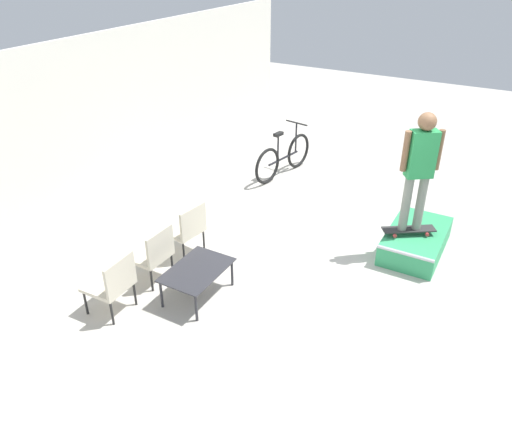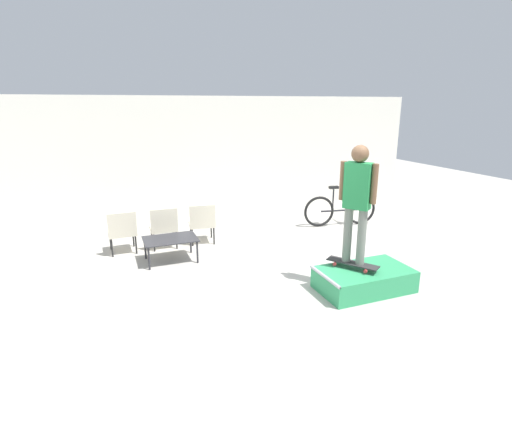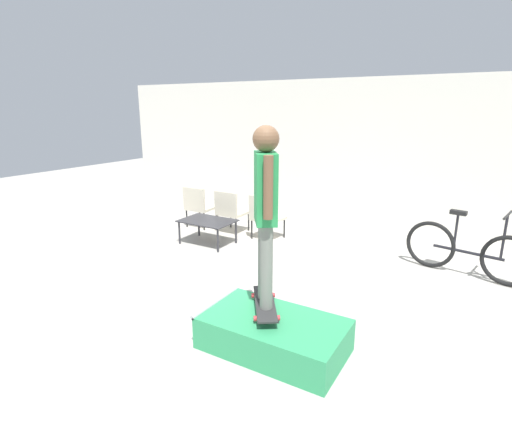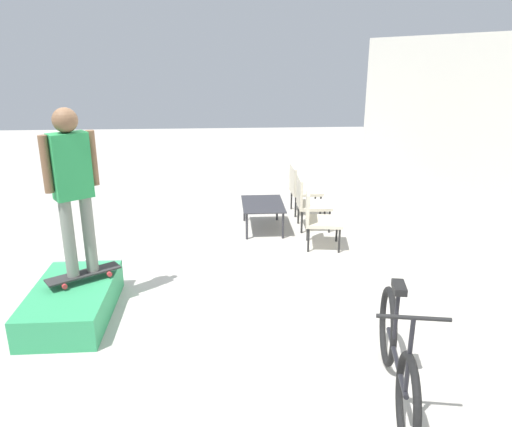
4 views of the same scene
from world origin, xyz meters
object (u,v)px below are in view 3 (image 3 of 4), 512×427
object	(u,v)px
person_skater	(266,202)
patio_chair_center	(230,210)
patio_chair_right	(265,215)
coffee_table	(207,223)
skate_ramp_box	(273,334)
skateboard_on_ramp	(265,303)
patio_chair_left	(199,205)
bicycle	(468,251)

from	to	relation	value
person_skater	patio_chair_center	world-z (taller)	person_skater
person_skater	patio_chair_right	size ratio (longest dim) A/B	2.13
coffee_table	patio_chair_center	bearing A→B (deg)	90.18
coffee_table	patio_chair_center	distance (m)	0.74
skate_ramp_box	patio_chair_right	xyz separation A→B (m)	(-1.81, 3.03, 0.30)
skateboard_on_ramp	person_skater	world-z (taller)	person_skater
patio_chair_center	skateboard_on_ramp	bearing A→B (deg)	131.23
skateboard_on_ramp	patio_chair_left	bearing A→B (deg)	-166.16
patio_chair_center	patio_chair_right	distance (m)	0.78
skate_ramp_box	patio_chair_right	distance (m)	3.55
skateboard_on_ramp	coffee_table	size ratio (longest dim) A/B	0.81
skateboard_on_ramp	patio_chair_left	world-z (taller)	patio_chair_left
person_skater	skate_ramp_box	bearing A→B (deg)	21.64
bicycle	patio_chair_left	bearing A→B (deg)	-169.22
skate_ramp_box	patio_chair_right	bearing A→B (deg)	120.87
person_skater	patio_chair_right	bearing A→B (deg)	174.43
coffee_table	patio_chair_center	xyz separation A→B (m)	(-0.00, 0.74, 0.07)
coffee_table	patio_chair_right	distance (m)	1.08
patio_chair_left	coffee_table	bearing A→B (deg)	135.24
person_skater	bicycle	xyz separation A→B (m)	(1.71, 2.97, -1.13)
person_skater	patio_chair_center	bearing A→B (deg)	-175.25
skate_ramp_box	patio_chair_left	world-z (taller)	patio_chair_left
coffee_table	patio_chair_center	world-z (taller)	patio_chair_center
skate_ramp_box	patio_chair_center	xyz separation A→B (m)	(-2.60, 3.03, 0.30)
bicycle	person_skater	bearing A→B (deg)	-109.57
skateboard_on_ramp	person_skater	xyz separation A→B (m)	(0.00, -0.00, 1.09)
skateboard_on_ramp	patio_chair_right	bearing A→B (deg)	175.53
skateboard_on_ramp	patio_chair_left	xyz separation A→B (m)	(-3.23, 2.93, 0.04)
skate_ramp_box	person_skater	xyz separation A→B (m)	(-0.16, 0.10, 1.34)
coffee_table	patio_chair_left	distance (m)	1.08
coffee_table	patio_chair_left	size ratio (longest dim) A/B	1.13
patio_chair_right	person_skater	bearing A→B (deg)	127.39
coffee_table	patio_chair_right	xyz separation A→B (m)	(0.78, 0.74, 0.07)
skateboard_on_ramp	patio_chair_right	size ratio (longest dim) A/B	0.92
coffee_table	bicycle	distance (m)	4.22
patio_chair_center	person_skater	bearing A→B (deg)	131.23
patio_chair_center	bicycle	world-z (taller)	bicycle
coffee_table	bicycle	world-z (taller)	bicycle
person_skater	patio_chair_right	xyz separation A→B (m)	(-1.66, 2.93, -1.05)
skateboard_on_ramp	patio_chair_center	world-z (taller)	patio_chair_center
patio_chair_center	bicycle	distance (m)	4.15
patio_chair_right	bicycle	bearing A→B (deg)	-171.36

